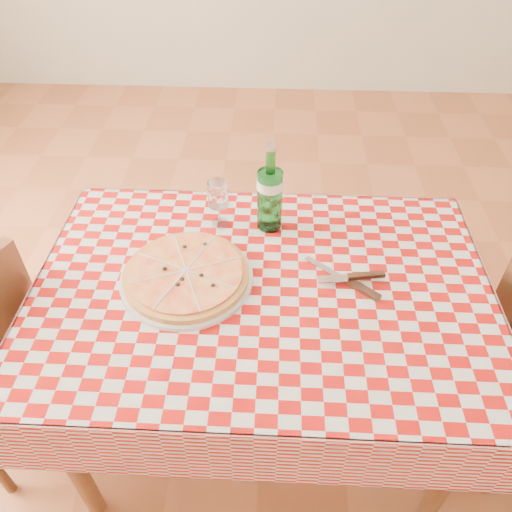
{
  "coord_description": "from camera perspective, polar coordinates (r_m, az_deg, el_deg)",
  "views": [
    {
      "loc": [
        0.03,
        -0.98,
        1.78
      ],
      "look_at": [
        -0.02,
        0.06,
        0.82
      ],
      "focal_mm": 35.0,
      "sensor_mm": 36.0,
      "label": 1
    }
  ],
  "objects": [
    {
      "name": "dining_table",
      "position": [
        1.49,
        0.66,
        -6.1
      ],
      "size": [
        1.2,
        0.8,
        0.75
      ],
      "color": "brown",
      "rests_on": "ground"
    },
    {
      "name": "tablecloth",
      "position": [
        1.42,
        0.69,
        -3.58
      ],
      "size": [
        1.3,
        0.9,
        0.01
      ],
      "primitive_type": "cube",
      "color": "#990C09",
      "rests_on": "dining_table"
    },
    {
      "name": "pizza_plate",
      "position": [
        1.43,
        -7.97,
        -2.04
      ],
      "size": [
        0.5,
        0.5,
        0.05
      ],
      "primitive_type": null,
      "rotation": [
        0.0,
        0.0,
        -0.4
      ],
      "color": "#CF8A45",
      "rests_on": "tablecloth"
    },
    {
      "name": "water_bottle",
      "position": [
        1.53,
        1.61,
        7.79
      ],
      "size": [
        0.1,
        0.1,
        0.29
      ],
      "primitive_type": null,
      "rotation": [
        0.0,
        0.0,
        -0.2
      ],
      "color": "#1B6C26",
      "rests_on": "tablecloth"
    },
    {
      "name": "wine_glass",
      "position": [
        1.57,
        -4.3,
        5.94
      ],
      "size": [
        0.08,
        0.08,
        0.16
      ],
      "primitive_type": null,
      "rotation": [
        0.0,
        0.0,
        -0.36
      ],
      "color": "silver",
      "rests_on": "tablecloth"
    },
    {
      "name": "cutlery",
      "position": [
        1.44,
        10.39,
        -2.51
      ],
      "size": [
        0.31,
        0.28,
        0.03
      ],
      "primitive_type": null,
      "rotation": [
        0.0,
        0.0,
        -0.2
      ],
      "color": "silver",
      "rests_on": "tablecloth"
    }
  ]
}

